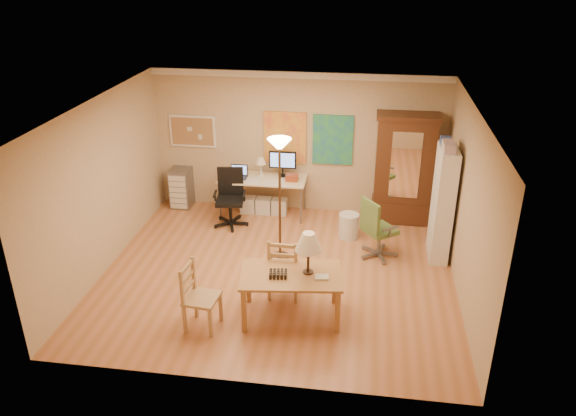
# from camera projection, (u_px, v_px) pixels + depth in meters

# --- Properties ---
(floor) EXTENTS (5.50, 5.50, 0.00)m
(floor) POSITION_uv_depth(u_px,v_px,m) (278.00, 273.00, 8.93)
(floor) COLOR #AB693C
(floor) RESTS_ON ground
(crown_molding) EXTENTS (5.50, 0.08, 0.12)m
(crown_molding) POSITION_uv_depth(u_px,v_px,m) (299.00, 75.00, 10.03)
(crown_molding) COLOR white
(crown_molding) RESTS_ON floor
(corkboard) EXTENTS (0.90, 0.04, 0.62)m
(corkboard) POSITION_uv_depth(u_px,v_px,m) (193.00, 131.00, 10.78)
(corkboard) COLOR #A4834D
(corkboard) RESTS_ON floor
(art_panel_left) EXTENTS (0.80, 0.04, 1.00)m
(art_panel_left) POSITION_uv_depth(u_px,v_px,m) (285.00, 138.00, 10.57)
(art_panel_left) COLOR yellow
(art_panel_left) RESTS_ON floor
(art_panel_right) EXTENTS (0.75, 0.04, 0.95)m
(art_panel_right) POSITION_uv_depth(u_px,v_px,m) (333.00, 140.00, 10.46)
(art_panel_right) COLOR teal
(art_panel_right) RESTS_ON floor
(dining_table) EXTENTS (1.46, 0.98, 1.29)m
(dining_table) POSITION_uv_depth(u_px,v_px,m) (297.00, 265.00, 7.56)
(dining_table) COLOR brown
(dining_table) RESTS_ON floor
(ladder_chair_back) EXTENTS (0.47, 0.45, 0.97)m
(ladder_chair_back) POSITION_uv_depth(u_px,v_px,m) (284.00, 269.00, 8.16)
(ladder_chair_back) COLOR #9E7248
(ladder_chair_back) RESTS_ON floor
(ladder_chair_left) EXTENTS (0.47, 0.49, 0.96)m
(ladder_chair_left) POSITION_uv_depth(u_px,v_px,m) (200.00, 298.00, 7.49)
(ladder_chair_left) COLOR #9E7248
(ladder_chair_left) RESTS_ON floor
(torchiere_lamp) EXTENTS (0.38, 0.38, 2.07)m
(torchiere_lamp) POSITION_uv_depth(u_px,v_px,m) (280.00, 164.00, 8.69)
(torchiere_lamp) COLOR #442E1B
(torchiere_lamp) RESTS_ON floor
(computer_desk) EXTENTS (1.65, 0.72, 1.24)m
(computer_desk) POSITION_uv_depth(u_px,v_px,m) (265.00, 192.00, 10.75)
(computer_desk) COLOR beige
(computer_desk) RESTS_ON floor
(office_chair_black) EXTENTS (0.66, 0.66, 1.07)m
(office_chair_black) POSITION_uv_depth(u_px,v_px,m) (231.00, 210.00, 10.39)
(office_chair_black) COLOR black
(office_chair_black) RESTS_ON floor
(office_chair_green) EXTENTS (0.67, 0.67, 1.05)m
(office_chair_green) POSITION_uv_depth(u_px,v_px,m) (377.00, 241.00, 9.30)
(office_chair_green) COLOR slate
(office_chair_green) RESTS_ON floor
(drawer_cart) EXTENTS (0.39, 0.47, 0.78)m
(drawer_cart) POSITION_uv_depth(u_px,v_px,m) (181.00, 188.00, 11.11)
(drawer_cart) COLOR slate
(drawer_cart) RESTS_ON floor
(armoire) EXTENTS (1.12, 0.53, 2.06)m
(armoire) POSITION_uv_depth(u_px,v_px,m) (403.00, 176.00, 10.31)
(armoire) COLOR #3C2810
(armoire) RESTS_ON floor
(bookshelf) EXTENTS (0.28, 0.76, 1.89)m
(bookshelf) POSITION_uv_depth(u_px,v_px,m) (442.00, 204.00, 9.06)
(bookshelf) COLOR white
(bookshelf) RESTS_ON floor
(wastebin) EXTENTS (0.36, 0.36, 0.45)m
(wastebin) POSITION_uv_depth(u_px,v_px,m) (349.00, 226.00, 9.95)
(wastebin) COLOR silver
(wastebin) RESTS_ON floor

